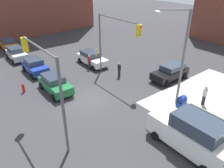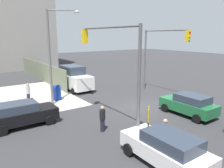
# 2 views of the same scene
# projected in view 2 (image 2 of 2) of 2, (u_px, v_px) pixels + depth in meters

# --- Properties ---
(ground_plane) EXTENTS (120.00, 120.00, 0.00)m
(ground_plane) POSITION_uv_depth(u_px,v_px,m) (142.00, 108.00, 18.30)
(ground_plane) COLOR #333335
(sidewalk_corner) EXTENTS (12.00, 12.00, 0.01)m
(sidewalk_corner) POSITION_uv_depth(u_px,v_px,m) (5.00, 100.00, 20.42)
(sidewalk_corner) COLOR #ADA89E
(sidewalk_corner) RESTS_ON ground
(construction_fence) EXTENTS (17.34, 0.12, 2.40)m
(construction_fence) POSITION_uv_depth(u_px,v_px,m) (40.00, 71.00, 29.54)
(construction_fence) COLOR slate
(construction_fence) RESTS_ON ground
(traffic_signal_nw_corner) EXTENTS (6.20, 0.36, 6.50)m
(traffic_signal_nw_corner) POSITION_uv_depth(u_px,v_px,m) (113.00, 57.00, 13.07)
(traffic_signal_nw_corner) COLOR #59595B
(traffic_signal_nw_corner) RESTS_ON ground
(traffic_signal_se_corner) EXTENTS (5.59, 0.36, 6.50)m
(traffic_signal_se_corner) POSITION_uv_depth(u_px,v_px,m) (160.00, 49.00, 21.70)
(traffic_signal_se_corner) COLOR #59595B
(traffic_signal_se_corner) RESTS_ON ground
(street_lamp_corner) EXTENTS (1.88, 2.16, 8.00)m
(street_lamp_corner) POSITION_uv_depth(u_px,v_px,m) (54.00, 50.00, 18.14)
(street_lamp_corner) COLOR slate
(street_lamp_corner) RESTS_ON ground
(warning_sign_two_way) EXTENTS (0.48, 0.48, 2.40)m
(warning_sign_two_way) POSITION_uv_depth(u_px,v_px,m) (148.00, 122.00, 11.04)
(warning_sign_two_way) COLOR #4C4C4C
(warning_sign_two_way) RESTS_ON ground
(mailbox_blue) EXTENTS (0.56, 0.64, 1.43)m
(mailbox_blue) POSITION_uv_depth(u_px,v_px,m) (57.00, 92.00, 20.27)
(mailbox_blue) COLOR navy
(mailbox_blue) RESTS_ON ground
(sedan_green) EXTENTS (4.19, 2.02, 1.62)m
(sedan_green) POSITION_uv_depth(u_px,v_px,m) (189.00, 104.00, 16.43)
(sedan_green) COLOR #1E6638
(sedan_green) RESTS_ON ground
(sedan_black) EXTENTS (2.02, 4.32, 1.62)m
(sedan_black) POSITION_uv_depth(u_px,v_px,m) (22.00, 114.00, 14.43)
(sedan_black) COLOR black
(sedan_black) RESTS_ON ground
(sedan_white) EXTENTS (4.45, 2.02, 1.62)m
(sedan_white) POSITION_uv_depth(u_px,v_px,m) (166.00, 148.00, 10.02)
(sedan_white) COLOR white
(sedan_white) RESTS_ON ground
(van_white_delivery) EXTENTS (5.40, 2.32, 2.62)m
(van_white_delivery) POSITION_uv_depth(u_px,v_px,m) (74.00, 78.00, 24.35)
(van_white_delivery) COLOR white
(van_white_delivery) RESTS_ON ground
(pedestrian_crossing) EXTENTS (0.36, 0.36, 1.73)m
(pedestrian_crossing) POSITION_uv_depth(u_px,v_px,m) (165.00, 134.00, 11.33)
(pedestrian_crossing) COLOR maroon
(pedestrian_crossing) RESTS_ON ground
(pedestrian_waiting) EXTENTS (0.36, 0.36, 1.66)m
(pedestrian_waiting) POSITION_uv_depth(u_px,v_px,m) (102.00, 118.00, 13.59)
(pedestrian_waiting) COLOR black
(pedestrian_waiting) RESTS_ON ground
(pedestrian_walking_north) EXTENTS (0.36, 0.36, 1.80)m
(pedestrian_walking_north) POSITION_uv_depth(u_px,v_px,m) (28.00, 93.00, 19.36)
(pedestrian_walking_north) COLOR #B2B2B7
(pedestrian_walking_north) RESTS_ON ground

